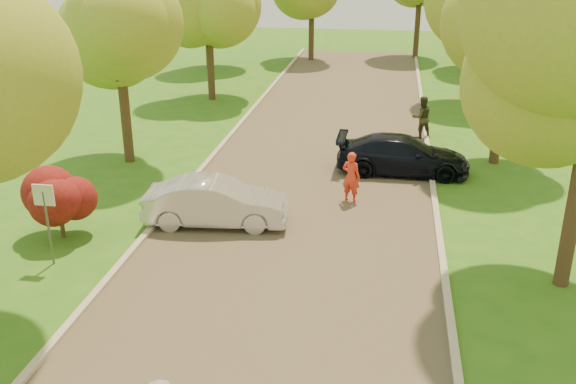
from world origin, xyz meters
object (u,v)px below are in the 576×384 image
Objects in this scene: silver_sedan at (216,202)px; dark_sedan at (403,155)px; street_sign at (45,208)px; person_olive at (422,117)px; person_striped at (351,177)px.

dark_sedan is (5.33, 5.27, -0.01)m from silver_sedan.
street_sign is at bearing 133.91° from dark_sedan.
silver_sedan is 0.89× the size of dark_sedan.
street_sign is 4.73m from silver_sedan.
street_sign reaches higher than person_olive.
silver_sedan is (3.50, 3.05, -0.88)m from street_sign.
dark_sedan is (8.83, 8.32, -0.89)m from street_sign.
silver_sedan is 2.51× the size of person_striped.
silver_sedan is at bearing 135.30° from dark_sedan.
street_sign reaches higher than dark_sedan.
person_olive is (9.60, 12.78, -0.69)m from street_sign.
person_striped is at bearing 50.07° from person_olive.
person_striped is at bearing 36.77° from street_sign.
dark_sedan is 2.81× the size of person_striped.
person_striped is 0.94× the size of person_olive.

